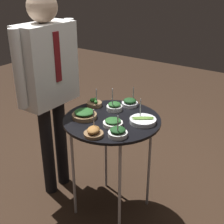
{
  "coord_description": "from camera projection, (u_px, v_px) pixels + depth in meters",
  "views": [
    {
      "loc": [
        -1.56,
        -1.08,
        1.69
      ],
      "look_at": [
        0.0,
        0.0,
        0.82
      ],
      "focal_mm": 50.0,
      "sensor_mm": 36.0,
      "label": 1
    }
  ],
  "objects": [
    {
      "name": "ground_plane",
      "position": [
        112.0,
        208.0,
        2.43
      ],
      "size": [
        8.0,
        8.0,
        0.0
      ],
      "primitive_type": "plane",
      "color": "black"
    },
    {
      "name": "serving_cart",
      "position": [
        112.0,
        127.0,
        2.13
      ],
      "size": [
        0.66,
        0.66,
        0.77
      ],
      "color": "black",
      "rests_on": "ground_plane"
    },
    {
      "name": "bowl_spinach_back_left",
      "position": [
        84.0,
        114.0,
        2.11
      ],
      "size": [
        0.17,
        0.17,
        0.06
      ],
      "color": "brown",
      "rests_on": "serving_cart"
    },
    {
      "name": "bowl_spinach_back_right",
      "position": [
        114.0,
        107.0,
        2.23
      ],
      "size": [
        0.11,
        0.11,
        0.17
      ],
      "color": "white",
      "rests_on": "serving_cart"
    },
    {
      "name": "bowl_spinach_near_rim",
      "position": [
        113.0,
        123.0,
        2.01
      ],
      "size": [
        0.13,
        0.13,
        0.05
      ],
      "color": "silver",
      "rests_on": "serving_cart"
    },
    {
      "name": "bowl_asparagus_far_rim",
      "position": [
        143.0,
        120.0,
        2.05
      ],
      "size": [
        0.18,
        0.18,
        0.15
      ],
      "color": "silver",
      "rests_on": "serving_cart"
    },
    {
      "name": "bowl_roast_front_right",
      "position": [
        94.0,
        132.0,
        1.88
      ],
      "size": [
        0.12,
        0.12,
        0.16
      ],
      "color": "brown",
      "rests_on": "serving_cart"
    },
    {
      "name": "bowl_spinach_mid_right",
      "position": [
        118.0,
        132.0,
        1.88
      ],
      "size": [
        0.12,
        0.12,
        0.15
      ],
      "color": "white",
      "rests_on": "serving_cart"
    },
    {
      "name": "bowl_broccoli_mid_left",
      "position": [
        94.0,
        103.0,
        2.3
      ],
      "size": [
        0.11,
        0.11,
        0.14
      ],
      "color": "brown",
      "rests_on": "serving_cart"
    },
    {
      "name": "bowl_spinach_front_center",
      "position": [
        130.0,
        103.0,
        2.3
      ],
      "size": [
        0.12,
        0.12,
        0.14
      ],
      "color": "silver",
      "rests_on": "serving_cart"
    },
    {
      "name": "waiter_figure",
      "position": [
        48.0,
        74.0,
        2.27
      ],
      "size": [
        0.58,
        0.22,
        1.57
      ],
      "color": "black",
      "rests_on": "ground_plane"
    }
  ]
}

